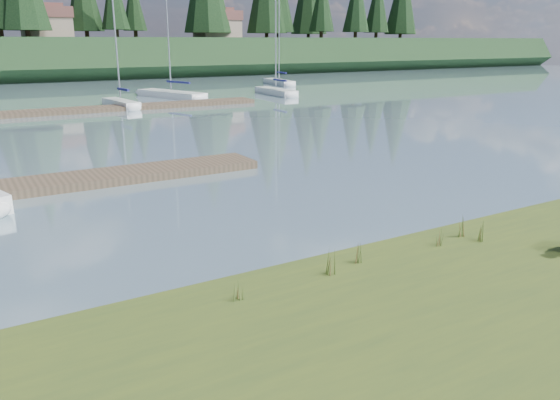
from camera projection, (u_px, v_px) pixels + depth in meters
ground at (57, 114)px, 37.96m from camera, size 200.00×200.00×0.00m
bank at (466, 369)px, 8.17m from camera, size 60.00×9.00×0.35m
ridge at (0, 59)px, 72.77m from camera, size 200.00×20.00×5.00m
dock_near at (37, 185)px, 18.62m from camera, size 16.00×2.00×0.30m
dock_far at (87, 110)px, 38.89m from camera, size 26.00×2.20×0.30m
sailboat_bg_2 at (118, 102)px, 41.72m from camera, size 1.75×5.82×8.87m
sailboat_bg_3 at (166, 93)px, 49.03m from camera, size 4.42×8.88×12.82m
sailboat_bg_4 at (273, 91)px, 51.51m from camera, size 1.71×7.06×10.43m
sailboat_bg_5 at (277, 81)px, 63.25m from camera, size 2.32×7.18×10.19m
weed_0 at (332, 262)px, 11.01m from camera, size 0.17×0.14×0.60m
weed_1 at (359, 254)px, 11.60m from camera, size 0.17×0.14×0.47m
weed_2 at (462, 227)px, 13.13m from camera, size 0.17×0.14×0.58m
weed_3 at (238, 289)px, 9.90m from camera, size 0.17×0.14×0.51m
weed_4 at (440, 239)px, 12.51m from camera, size 0.17×0.14×0.40m
weed_5 at (481, 230)px, 12.83m from camera, size 0.17×0.14×0.62m
mud_lip at (305, 272)px, 11.84m from camera, size 60.00×0.50×0.14m
conifer_8 at (357, 0)px, 92.14m from camera, size 4.62×4.62×11.77m
house_1 at (46, 22)px, 72.69m from camera, size 6.30×5.30×4.65m
house_2 at (217, 24)px, 82.76m from camera, size 6.30×5.30×4.65m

